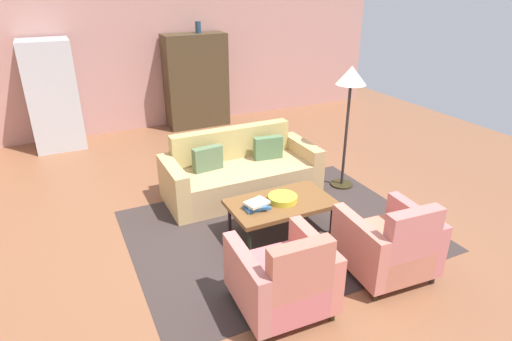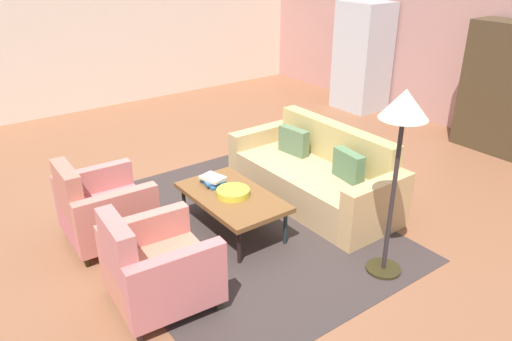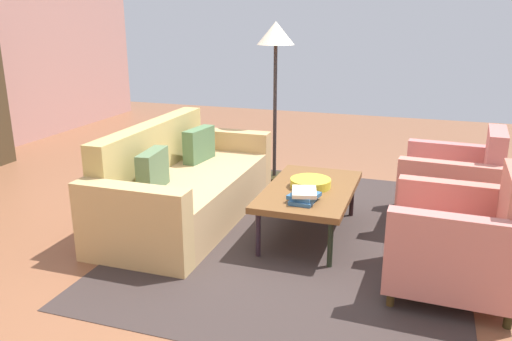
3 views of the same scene
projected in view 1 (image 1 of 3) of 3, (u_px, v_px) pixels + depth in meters
The scene contains 13 objects.
ground_plane at pixel (256, 225), 5.26m from camera, with size 11.54×11.54×0.00m, color brown.
wall_back at pixel (158, 55), 8.27m from camera, with size 9.62×0.12×2.80m, color tan.
area_rug at pixel (278, 230), 5.15m from camera, with size 3.40×2.60×0.01m, color #362C29.
couch at pixel (240, 173), 5.96m from camera, with size 2.10×0.91×0.86m.
coffee_table at pixel (281, 204), 4.95m from camera, with size 1.20×0.70×0.42m.
armchair_left at pixel (284, 280), 3.77m from camera, with size 0.83×0.83×0.88m.
armchair_right at pixel (390, 246), 4.25m from camera, with size 0.85×0.85×0.88m.
fruit_bowl at pixel (283, 198), 4.93m from camera, with size 0.34×0.34×0.07m, color gold.
book_stack at pixel (257, 205), 4.77m from camera, with size 0.29×0.24×0.09m.
cabinet at pixel (196, 81), 8.45m from camera, with size 1.20×0.51×1.80m.
vase_tall at pixel (198, 27), 8.07m from camera, with size 0.11×0.11×0.21m, color #243C51.
refrigerator at pixel (53, 95), 7.32m from camera, with size 0.80×0.73×1.85m.
floor_lamp at pixel (350, 87), 5.67m from camera, with size 0.40×0.40×1.72m.
Camera 1 is at (-1.96, -4.07, 2.78)m, focal length 30.17 mm.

